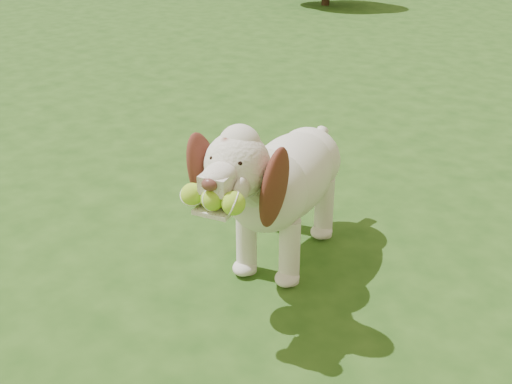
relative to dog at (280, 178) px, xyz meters
The scene contains 2 objects.
ground 0.81m from the dog, 29.79° to the left, with size 80.00×80.00×0.00m, color #1F4313.
dog is the anchor object (origin of this frame).
Camera 1 is at (0.99, -2.57, 1.72)m, focal length 45.00 mm.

